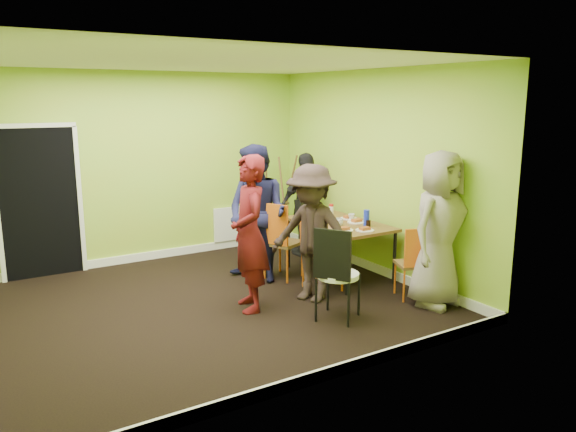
# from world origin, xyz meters

# --- Properties ---
(ground) EXTENTS (5.00, 5.00, 0.00)m
(ground) POSITION_xyz_m (0.00, 0.00, 0.00)
(ground) COLOR black
(ground) RESTS_ON ground
(room_walls) EXTENTS (5.04, 4.54, 2.82)m
(room_walls) POSITION_xyz_m (-0.02, 0.04, 0.99)
(room_walls) COLOR #A3BA30
(room_walls) RESTS_ON ground
(dining_table) EXTENTS (0.90, 1.50, 0.75)m
(dining_table) POSITION_xyz_m (1.96, 0.10, 0.70)
(dining_table) COLOR black
(dining_table) RESTS_ON ground
(chair_left_far) EXTENTS (0.58, 0.58, 1.05)m
(chair_left_far) POSITION_xyz_m (1.18, 0.38, 0.59)
(chair_left_far) COLOR orange
(chair_left_far) RESTS_ON ground
(chair_left_near) EXTENTS (0.49, 0.48, 1.05)m
(chair_left_near) POSITION_xyz_m (1.35, -0.24, 0.59)
(chair_left_near) COLOR orange
(chair_left_near) RESTS_ON ground
(chair_back_end) EXTENTS (0.50, 0.54, 0.93)m
(chair_back_end) POSITION_xyz_m (2.10, 1.06, 0.65)
(chair_back_end) COLOR orange
(chair_back_end) RESTS_ON ground
(chair_front_end) EXTENTS (0.49, 0.49, 0.91)m
(chair_front_end) POSITION_xyz_m (2.17, -1.15, 0.51)
(chair_front_end) COLOR orange
(chair_front_end) RESTS_ON ground
(chair_bentwood) EXTENTS (0.57, 0.57, 1.06)m
(chair_bentwood) POSITION_xyz_m (0.95, -1.20, 0.59)
(chair_bentwood) COLOR black
(chair_bentwood) RESTS_ON ground
(easel) EXTENTS (0.61, 0.57, 1.51)m
(easel) POSITION_xyz_m (2.05, 1.85, 0.75)
(easel) COLOR brown
(easel) RESTS_ON ground
(plate_near_left) EXTENTS (0.24, 0.24, 0.01)m
(plate_near_left) POSITION_xyz_m (1.69, 0.42, 0.76)
(plate_near_left) COLOR white
(plate_near_left) RESTS_ON dining_table
(plate_near_right) EXTENTS (0.24, 0.24, 0.01)m
(plate_near_right) POSITION_xyz_m (1.72, -0.32, 0.76)
(plate_near_right) COLOR white
(plate_near_right) RESTS_ON dining_table
(plate_far_back) EXTENTS (0.22, 0.22, 0.01)m
(plate_far_back) POSITION_xyz_m (2.04, 0.57, 0.76)
(plate_far_back) COLOR white
(plate_far_back) RESTS_ON dining_table
(plate_far_front) EXTENTS (0.24, 0.24, 0.01)m
(plate_far_front) POSITION_xyz_m (1.94, -0.47, 0.76)
(plate_far_front) COLOR white
(plate_far_front) RESTS_ON dining_table
(plate_wall_back) EXTENTS (0.24, 0.24, 0.01)m
(plate_wall_back) POSITION_xyz_m (2.21, 0.22, 0.76)
(plate_wall_back) COLOR white
(plate_wall_back) RESTS_ON dining_table
(plate_wall_front) EXTENTS (0.25, 0.25, 0.01)m
(plate_wall_front) POSITION_xyz_m (2.16, -0.03, 0.76)
(plate_wall_front) COLOR white
(plate_wall_front) RESTS_ON dining_table
(thermos) EXTENTS (0.06, 0.06, 0.22)m
(thermos) POSITION_xyz_m (1.87, 0.17, 0.86)
(thermos) COLOR white
(thermos) RESTS_ON dining_table
(blue_bottle) EXTENTS (0.08, 0.08, 0.22)m
(blue_bottle) POSITION_xyz_m (2.13, -0.27, 0.86)
(blue_bottle) COLOR #1B2DCE
(blue_bottle) RESTS_ON dining_table
(orange_bottle) EXTENTS (0.04, 0.04, 0.08)m
(orange_bottle) POSITION_xyz_m (1.87, 0.33, 0.79)
(orange_bottle) COLOR orange
(orange_bottle) RESTS_ON dining_table
(glass_mid) EXTENTS (0.07, 0.07, 0.09)m
(glass_mid) POSITION_xyz_m (1.88, 0.38, 0.80)
(glass_mid) COLOR black
(glass_mid) RESTS_ON dining_table
(glass_back) EXTENTS (0.07, 0.07, 0.09)m
(glass_back) POSITION_xyz_m (2.01, 0.49, 0.80)
(glass_back) COLOR black
(glass_back) RESTS_ON dining_table
(glass_front) EXTENTS (0.06, 0.06, 0.09)m
(glass_front) POSITION_xyz_m (2.13, -0.31, 0.79)
(glass_front) COLOR black
(glass_front) RESTS_ON dining_table
(cup_a) EXTENTS (0.14, 0.14, 0.11)m
(cup_a) POSITION_xyz_m (1.79, -0.10, 0.80)
(cup_a) COLOR white
(cup_a) RESTS_ON dining_table
(cup_b) EXTENTS (0.09, 0.09, 0.09)m
(cup_b) POSITION_xyz_m (2.20, 0.14, 0.79)
(cup_b) COLOR white
(cup_b) RESTS_ON dining_table
(person_standing) EXTENTS (0.58, 0.74, 1.80)m
(person_standing) POSITION_xyz_m (0.33, -0.37, 0.90)
(person_standing) COLOR #550E12
(person_standing) RESTS_ON ground
(person_left_far) EXTENTS (0.99, 1.09, 1.82)m
(person_left_far) POSITION_xyz_m (0.91, 0.51, 0.91)
(person_left_far) COLOR #151636
(person_left_far) RESTS_ON ground
(person_left_near) EXTENTS (1.01, 1.23, 1.66)m
(person_left_near) POSITION_xyz_m (1.10, -0.50, 0.83)
(person_left_near) COLOR black
(person_left_near) RESTS_ON ground
(person_back_end) EXTENTS (0.95, 0.43, 1.60)m
(person_back_end) POSITION_xyz_m (2.17, 1.21, 0.80)
(person_back_end) COLOR black
(person_back_end) RESTS_ON ground
(person_front_end) EXTENTS (0.99, 0.74, 1.84)m
(person_front_end) POSITION_xyz_m (2.27, -1.41, 0.92)
(person_front_end) COLOR gray
(person_front_end) RESTS_ON ground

